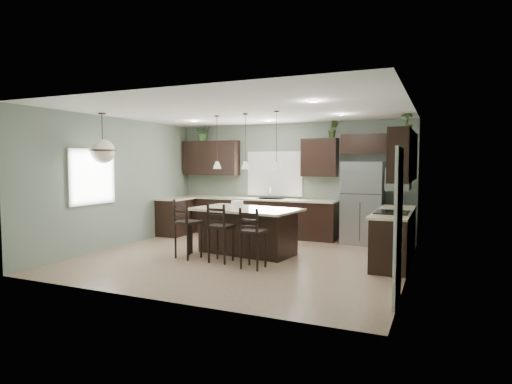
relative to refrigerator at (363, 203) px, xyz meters
The scene contains 33 objects.
ground 3.18m from the refrigerator, 127.71° to the right, with size 6.00×6.00×0.00m, color #9E8466.
pantry_door 4.11m from the refrigerator, 74.22° to the right, with size 0.04×0.82×2.04m, color white.
window_back 2.37m from the refrigerator, behind, with size 1.35×0.02×1.00m, color white.
window_left 5.84m from the refrigerator, 146.52° to the right, with size 0.02×1.10×1.00m, color white.
left_return_cabs 4.64m from the refrigerator, behind, with size 0.60×0.90×0.90m, color black.
left_return_countertop 4.59m from the refrigerator, behind, with size 0.66×0.96×0.04m, color beige.
back_lower_cabs 2.75m from the refrigerator, behind, with size 4.20×0.60×0.90m, color black.
back_countertop 2.71m from the refrigerator, behind, with size 4.20×0.66×0.04m, color beige.
sink_inset 2.26m from the refrigerator, behind, with size 0.70×0.45×0.01m, color gray.
faucet 2.26m from the refrigerator, behind, with size 0.02×0.02×0.28m, color silver.
back_upper_left 4.14m from the refrigerator, behind, with size 1.55×0.34×0.90m, color black.
back_upper_right 1.48m from the refrigerator, behind, with size 0.85×0.34×0.90m, color black.
fridge_header 1.34m from the refrigerator, 92.52° to the left, with size 1.05×0.34×0.45m, color black.
right_lower_cabs 1.81m from the refrigerator, 61.14° to the right, with size 0.60×2.35×0.90m, color black.
right_countertop 1.74m from the refrigerator, 61.72° to the right, with size 0.66×2.35×0.04m, color beige.
cooktop 1.98m from the refrigerator, 65.49° to the right, with size 0.58×0.75×0.02m, color black.
wall_oven_front 1.94m from the refrigerator, 73.41° to the right, with size 0.01×0.72×0.60m, color gray.
right_upper_cabs 2.08m from the refrigerator, 57.54° to the right, with size 0.34×2.35×0.90m, color black.
microwave 2.12m from the refrigerator, 62.91° to the right, with size 0.40×0.75×0.40m, color gray.
refrigerator is the anchor object (origin of this frame).
kitchen_island 2.89m from the refrigerator, 133.17° to the right, with size 2.11×1.20×0.92m, color black.
serving_dish 2.97m from the refrigerator, 136.34° to the right, with size 0.24×0.24×0.14m, color white.
bar_stool_left 4.01m from the refrigerator, 134.60° to the right, with size 0.42×0.42×1.14m, color black.
bar_stool_center 3.58m from the refrigerator, 125.77° to the right, with size 0.40×0.40×1.09m, color black.
bar_stool_right 3.38m from the refrigerator, 113.48° to the right, with size 0.40×0.40×1.07m, color black.
pendant_left 3.56m from the refrigerator, 143.20° to the right, with size 0.17×0.17×1.10m, color white, non-canonical shape.
pendant_center 3.15m from the refrigerator, 133.17° to the right, with size 0.17×0.17×1.10m, color white, non-canonical shape.
pendant_right 2.85m from the refrigerator, 119.97° to the right, with size 0.17×0.17×1.10m, color white, non-canonical shape.
chandelier 5.71m from the refrigerator, 143.58° to the right, with size 0.51×0.51×0.98m, color beige, non-canonical shape.
plant_back_left 4.55m from the refrigerator, behind, with size 0.41×0.35×0.45m, color #305927.
plant_back_right 1.85m from the refrigerator, 168.75° to the left, with size 0.24×0.19×0.43m, color #314C21.
plant_right_wall 2.08m from the refrigerator, 39.22° to the right, with size 0.24×0.24×0.44m, color #3B5A27.
room_shell 3.13m from the refrigerator, 127.71° to the right, with size 6.00×6.00×6.00m.
Camera 1 is at (3.48, -7.35, 1.84)m, focal length 30.00 mm.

